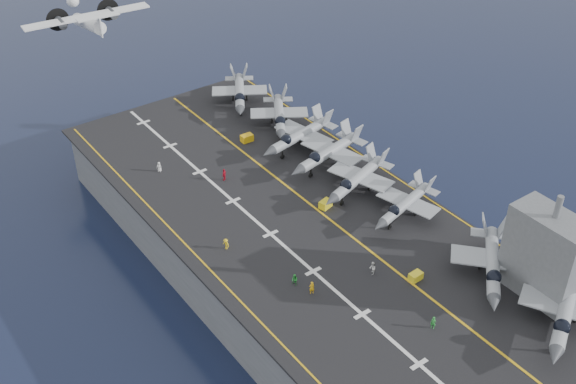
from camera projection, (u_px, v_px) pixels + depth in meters
ground at (303, 273)px, 111.86m from camera, size 500.00×500.00×0.00m
hull at (304, 248)px, 109.00m from camera, size 36.00×90.00×10.00m
flight_deck at (304, 220)px, 106.02m from camera, size 38.00×92.00×0.40m
foul_line at (320, 212)px, 107.34m from camera, size 0.35×90.00×0.02m
landing_centerline at (270, 234)px, 103.01m from camera, size 0.50×90.00×0.02m
deck_edge_port at (204, 263)px, 97.70m from camera, size 0.25×90.00×0.02m
deck_edge_stbd at (397, 178)px, 114.82m from camera, size 0.25×90.00×0.02m
island_superstructure at (548, 246)px, 88.94m from camera, size 5.00×10.00×15.00m
fighter_jet_0 at (566, 310)px, 86.37m from camera, size 19.72×17.51×5.72m
fighter_jet_1 at (493, 262)px, 93.73m from camera, size 19.26×18.87×5.63m
fighter_jet_3 at (405, 203)px, 105.06m from camera, size 15.79×12.43×4.84m
fighter_jet_4 at (358, 177)px, 110.17m from camera, size 17.69×14.33×5.33m
fighter_jet_5 at (329, 151)px, 116.21m from camera, size 17.69×13.56×5.52m
fighter_jet_6 at (300, 134)px, 120.74m from camera, size 17.38×13.25×5.44m
fighter_jet_7 at (279, 114)px, 126.71m from camera, size 16.90×18.41×5.32m
fighter_jet_8 at (240, 91)px, 133.76m from camera, size 16.95×18.58×5.37m
tow_cart_a at (416, 276)px, 94.77m from camera, size 1.84×1.24×1.08m
tow_cart_b at (326, 204)px, 108.01m from camera, size 2.19×1.70×1.16m
tow_cart_c at (247, 138)px, 123.86m from camera, size 2.08×1.38×1.23m
crew_1 at (312, 288)px, 92.34m from camera, size 1.34×1.09×1.94m
crew_2 at (295, 280)px, 93.74m from camera, size 0.80×1.10×1.71m
crew_3 at (226, 244)px, 99.83m from camera, size 0.92×1.15×1.68m
crew_4 at (224, 175)px, 113.82m from camera, size 1.45×1.33×2.01m
crew_5 at (159, 167)px, 115.97m from camera, size 1.17×1.22×1.70m
crew_6 at (433, 323)px, 87.33m from camera, size 1.13×1.27×1.77m
crew_7 at (372, 268)px, 95.41m from camera, size 1.36×1.42×1.98m
transport_plane at (88, 24)px, 135.22m from camera, size 25.16×18.27×5.63m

